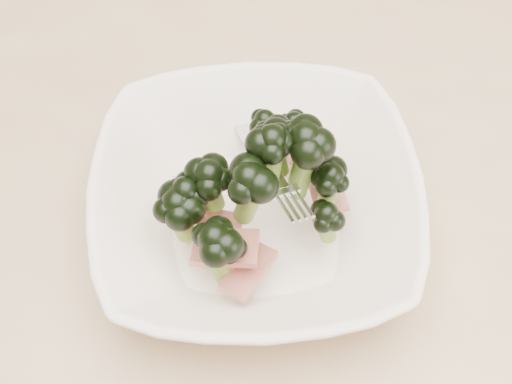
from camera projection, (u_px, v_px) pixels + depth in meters
The scene contains 2 objects.
dining_table at pixel (290, 351), 0.63m from camera, with size 1.20×0.80×0.75m.
broccoli_dish at pixel (256, 202), 0.56m from camera, with size 0.32×0.32×0.13m.
Camera 1 is at (0.03, -0.24, 1.25)m, focal length 50.00 mm.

